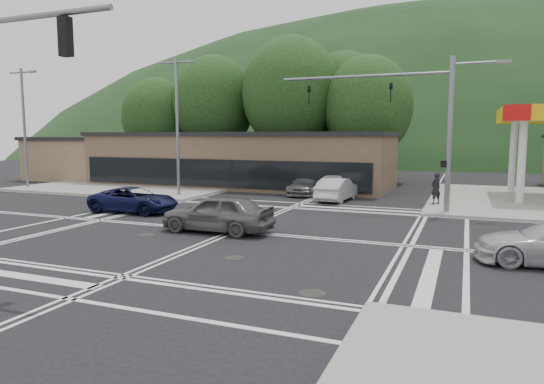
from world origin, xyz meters
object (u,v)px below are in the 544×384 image
at_px(car_blue_west, 134,200).
at_px(pedestrian, 436,188).
at_px(car_northbound, 307,185).
at_px(car_grey_center, 218,213).
at_px(car_queue_b, 338,183).
at_px(car_queue_a, 337,189).

height_order(car_blue_west, pedestrian, pedestrian).
distance_m(car_blue_west, pedestrian, 16.85).
bearing_deg(car_northbound, car_grey_center, -90.08).
distance_m(car_grey_center, car_queue_b, 14.39).
relative_size(car_queue_a, car_queue_b, 0.94).
xyz_separation_m(car_grey_center, car_queue_b, (1.60, 14.30, -0.02)).
bearing_deg(car_queue_a, car_queue_b, -73.96).
relative_size(car_queue_b, car_northbound, 1.01).
bearing_deg(car_blue_west, car_northbound, -32.29).
xyz_separation_m(car_queue_a, pedestrian, (5.82, -0.07, 0.32)).
bearing_deg(car_blue_west, car_grey_center, -116.67).
height_order(car_queue_b, pedestrian, pedestrian).
bearing_deg(car_queue_b, car_blue_west, 59.87).
bearing_deg(car_grey_center, car_northbound, -178.59).
distance_m(car_blue_west, car_northbound, 12.36).
bearing_deg(car_queue_b, pedestrian, 160.32).
relative_size(car_grey_center, car_queue_a, 1.09).
relative_size(car_blue_west, car_queue_a, 1.09).
relative_size(car_blue_west, car_queue_b, 1.02).
xyz_separation_m(car_grey_center, pedestrian, (8.10, 11.20, 0.23)).
xyz_separation_m(car_blue_west, car_queue_b, (8.20, 11.32, 0.13)).
height_order(car_grey_center, car_queue_a, car_grey_center).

